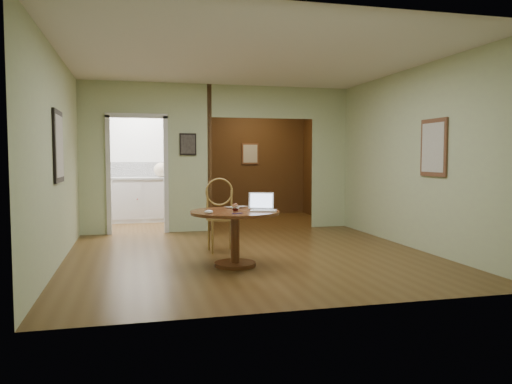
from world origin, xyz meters
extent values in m
plane|color=#4C3215|center=(0.00, 0.00, 0.00)|extent=(5.00, 5.00, 0.00)
plane|color=silver|center=(0.00, 0.00, 2.70)|extent=(5.00, 5.00, 0.00)
plane|color=#AFBB91|center=(0.00, -2.50, 1.35)|extent=(5.00, 0.00, 5.00)
plane|color=#AFBB91|center=(-2.50, 0.00, 1.35)|extent=(0.00, 5.00, 5.00)
plane|color=#AFBB91|center=(2.50, 0.00, 1.35)|extent=(0.00, 5.00, 5.00)
cube|color=#AFBB91|center=(-2.25, 2.50, 1.35)|extent=(0.50, 2.70, 0.04)
cube|color=#AFBB91|center=(-0.60, 2.50, 1.35)|extent=(0.80, 2.70, 0.04)
cube|color=#AFBB91|center=(2.15, 2.50, 1.35)|extent=(0.70, 2.70, 0.04)
plane|color=white|center=(-1.35, 4.50, 1.35)|extent=(2.70, 0.00, 2.70)
plane|color=#422313|center=(1.15, 5.00, 1.35)|extent=(2.70, 0.00, 2.70)
cube|color=#422313|center=(-0.20, 3.75, 1.35)|extent=(0.08, 2.50, 2.70)
cube|color=black|center=(-2.48, 0.00, 1.50)|extent=(0.03, 0.70, 0.90)
cube|color=brown|center=(2.48, -0.50, 1.50)|extent=(0.03, 0.60, 0.80)
cube|color=black|center=(-0.60, 2.48, 1.60)|extent=(0.30, 0.03, 0.40)
cube|color=beige|center=(1.15, 4.98, 1.45)|extent=(0.40, 0.03, 0.50)
cube|color=white|center=(-1.35, 4.49, 1.10)|extent=(2.00, 0.02, 0.32)
cylinder|color=brown|center=(-0.35, -0.57, 0.02)|extent=(0.52, 0.52, 0.05)
cylinder|color=brown|center=(-0.35, -0.57, 0.34)|extent=(0.11, 0.11, 0.60)
cylinder|color=brown|center=(-0.35, -0.57, 0.68)|extent=(1.12, 1.12, 0.04)
cylinder|color=olive|center=(-0.35, 0.42, 0.48)|extent=(0.45, 0.45, 0.03)
cylinder|color=olive|center=(-0.51, 0.26, 0.24)|extent=(0.03, 0.03, 0.48)
cylinder|color=olive|center=(-0.19, 0.26, 0.24)|extent=(0.03, 0.03, 0.48)
cylinder|color=olive|center=(-0.51, 0.58, 0.24)|extent=(0.03, 0.03, 0.48)
cylinder|color=olive|center=(-0.19, 0.58, 0.24)|extent=(0.03, 0.03, 0.48)
cylinder|color=olive|center=(-0.53, 0.58, 0.69)|extent=(0.03, 0.03, 0.39)
cylinder|color=olive|center=(-0.17, 0.58, 0.69)|extent=(0.03, 0.03, 0.39)
torus|color=olive|center=(-0.35, 0.59, 0.86)|extent=(0.41, 0.03, 0.41)
cube|color=white|center=(-0.01, -0.68, 0.70)|extent=(0.38, 0.32, 0.02)
cube|color=silver|center=(-0.01, -0.71, 0.71)|extent=(0.29, 0.20, 0.00)
cube|color=white|center=(-0.01, -0.55, 0.82)|extent=(0.32, 0.17, 0.21)
cube|color=#8F9EB7|center=(-0.01, -0.56, 0.82)|extent=(0.28, 0.14, 0.18)
imported|color=silver|center=(-0.25, -0.27, 0.71)|extent=(0.35, 0.28, 0.02)
ellipsoid|color=white|center=(-0.72, -0.81, 0.72)|extent=(0.12, 0.08, 0.05)
cylinder|color=#0C0F54|center=(-0.39, -0.88, 0.70)|extent=(0.14, 0.06, 0.01)
cube|color=silver|center=(-1.35, 4.20, 0.45)|extent=(2.00, 0.55, 0.90)
cube|color=#AEAFAB|center=(-1.35, 4.20, 0.92)|extent=(2.06, 0.60, 0.04)
sphere|color=#B20C0C|center=(-1.50, 3.91, 0.50)|extent=(0.03, 0.03, 0.03)
sphere|color=#B20C0C|center=(-0.50, 3.91, 0.50)|extent=(0.03, 0.03, 0.03)
ellipsoid|color=beige|center=(-0.99, 4.20, 1.10)|extent=(0.33, 0.28, 0.31)
camera|label=1|loc=(-1.58, -6.64, 1.37)|focal=35.00mm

